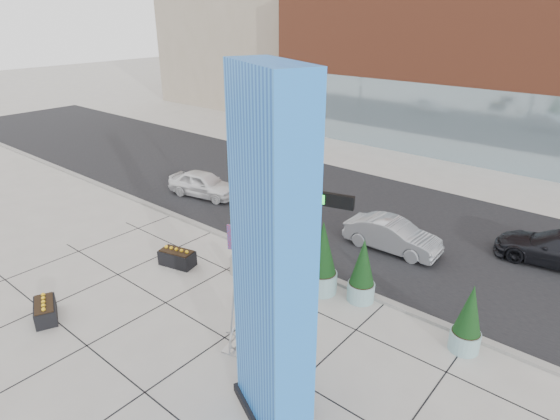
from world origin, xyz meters
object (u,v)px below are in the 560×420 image
Objects in this scene: lamp_post at (266,198)px; car_white_west at (204,184)px; overhead_street_sign at (319,209)px; car_silver_mid at (392,235)px; public_art_sculpture at (259,319)px; blue_pylon at (272,275)px; concrete_bollard at (235,265)px.

lamp_post is 9.73m from car_white_west.
overhead_street_sign is 5.67m from car_silver_mid.
public_art_sculpture reaches higher than car_white_west.
lamp_post is at bearing 169.74° from overhead_street_sign.
blue_pylon reaches higher than concrete_bollard.
overhead_street_sign is (3.34, 0.80, 3.03)m from concrete_bollard.
lamp_post is 4.81m from public_art_sculpture.
blue_pylon reaches higher than car_white_west.
blue_pylon is 2.19× the size of overhead_street_sign.
blue_pylon is 1.08× the size of lamp_post.
public_art_sculpture is 6.01× the size of concrete_bollard.
public_art_sculpture is at bearing 164.82° from blue_pylon.
public_art_sculpture is 13.45m from car_white_west.
concrete_bollard is at bearing 178.58° from overhead_street_sign.
overhead_street_sign is (2.21, 0.18, 0.11)m from lamp_post.
overhead_street_sign is at bearing 82.59° from public_art_sculpture.
public_art_sculpture reaches higher than concrete_bollard.
car_white_west is at bearing 144.24° from overhead_street_sign.
blue_pylon is 10.95m from car_silver_mid.
blue_pylon is 6.89m from lamp_post.
blue_pylon reaches higher than car_silver_mid.
blue_pylon is at bearing -136.75° from car_white_west.
concrete_bollard is 0.20× the size of overhead_street_sign.
blue_pylon reaches higher than overhead_street_sign.
overhead_street_sign is at bearing -122.14° from car_white_west.
lamp_post is at bearing -127.99° from car_white_west.
blue_pylon is at bearing -80.22° from overhead_street_sign.
lamp_post reaches higher than public_art_sculpture.
concrete_bollard is at bearing -151.26° from lamp_post.
lamp_post is at bearing 150.84° from car_silver_mid.
lamp_post is 2.22m from overhead_street_sign.
blue_pylon is 1.86× the size of public_art_sculpture.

